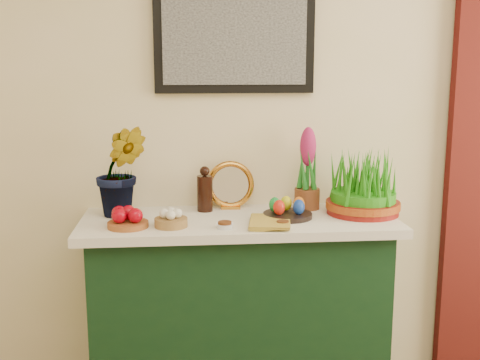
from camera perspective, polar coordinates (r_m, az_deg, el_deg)
The scene contains 13 objects.
sideboard at distance 2.84m, azimuth -0.09°, elevation -12.67°, with size 1.30×0.45×0.85m, color #123418.
tablecloth at distance 2.70m, azimuth -0.10°, elevation -3.97°, with size 1.40×0.55×0.04m, color white.
hyacinth_green at distance 2.72m, azimuth -11.25°, elevation 2.22°, with size 0.27×0.23×0.54m, color #237D25.
apple_bowl at distance 2.57m, azimuth -10.59°, elevation -3.65°, with size 0.21×0.21×0.09m.
garlic_basket at distance 2.55m, azimuth -6.57°, elevation -3.72°, with size 0.17×0.17×0.08m.
vinegar_cruet at distance 2.79m, azimuth -3.35°, elevation -1.08°, with size 0.07×0.07×0.21m.
mirror at distance 2.84m, azimuth -0.92°, elevation -0.52°, with size 0.23×0.07×0.23m.
book at distance 2.57m, azimuth 0.90°, elevation -3.92°, with size 0.16×0.23×0.03m, color gold.
spice_dish_left at distance 2.52m, azimuth -1.45°, elevation -4.30°, with size 0.07×0.07×0.03m.
spice_dish_right at distance 2.54m, azimuth 4.08°, elevation -4.20°, with size 0.06×0.06×0.03m.
egg_plate at distance 2.69m, azimuth 4.53°, elevation -2.91°, with size 0.29×0.29×0.09m.
hyacinth_pink at distance 2.83m, azimuth 6.42°, elevation 0.72°, with size 0.12×0.12×0.39m.
wheatgrass_sabzeh at distance 2.79m, azimuth 11.63°, elevation -0.71°, with size 0.34×0.34×0.28m.
Camera 1 is at (-0.47, -0.59, 1.57)m, focal length 45.00 mm.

